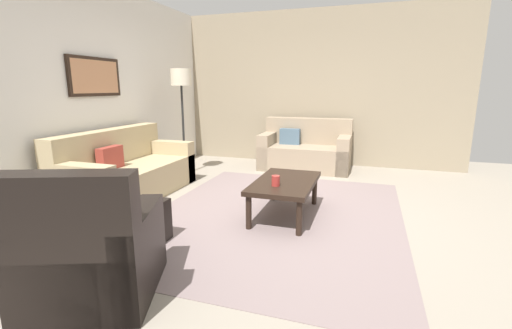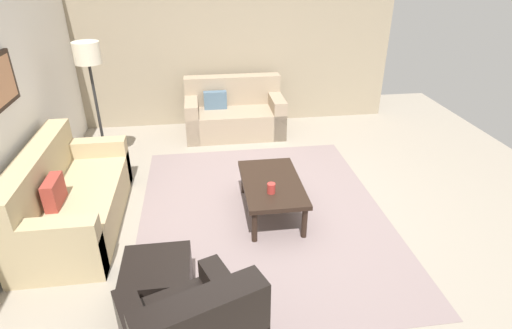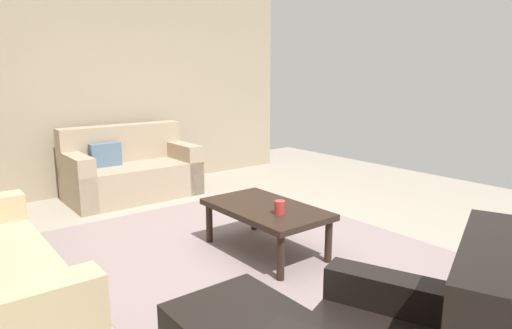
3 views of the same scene
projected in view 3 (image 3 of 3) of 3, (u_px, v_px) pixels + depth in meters
ground_plane at (259, 255)px, 3.75m from camera, size 8.00×8.00×0.00m
stone_feature_panel at (116, 83)px, 5.77m from camera, size 0.12×5.20×2.80m
area_rug at (259, 255)px, 3.75m from camera, size 3.47×2.75×0.01m
couch_loveseat at (130, 172)px, 5.52m from camera, size 0.84×1.54×0.88m
coffee_table at (266, 212)px, 3.76m from camera, size 1.10×0.64×0.41m
cup at (280, 207)px, 3.53m from camera, size 0.09×0.09×0.11m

